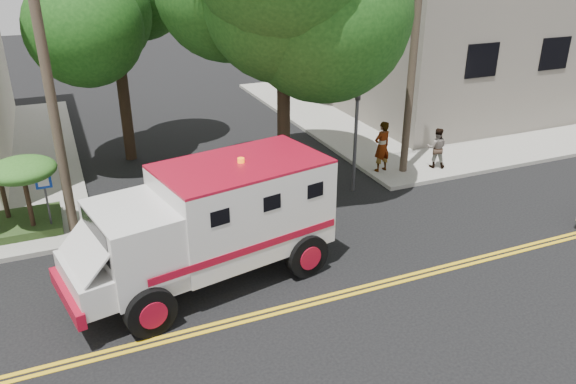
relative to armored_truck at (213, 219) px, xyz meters
name	(u,v)px	position (x,y,z in m)	size (l,w,h in m)	color
ground	(328,298)	(2.33, -1.97, -1.76)	(100.00, 100.00, 0.00)	black
sidewalk_ne	(440,106)	(15.83, 11.53, -1.68)	(17.00, 17.00, 0.15)	gray
building_right	(464,44)	(17.33, 12.03, 1.39)	(14.00, 12.00, 6.00)	slate
utility_pole_left	(49,88)	(-3.27, 4.03, 2.74)	(0.28, 0.28, 9.00)	#382D23
utility_pole_right	(413,55)	(8.63, 4.23, 2.74)	(0.28, 0.28, 9.00)	#382D23
tree_left	(124,13)	(-0.35, 9.82, 3.97)	(4.48, 4.20, 7.70)	black
traffic_signal	(356,131)	(6.13, 3.63, 0.47)	(0.15, 0.18, 3.60)	#3F3F42
accessibility_sign	(46,194)	(-3.87, 4.20, -0.39)	(0.45, 0.10, 2.02)	#3F3F42
armored_truck	(213,219)	(0.00, 0.00, 0.00)	(7.14, 3.81, 3.09)	silver
pedestrian_a	(382,146)	(7.83, 4.56, -0.63)	(0.71, 0.47, 1.95)	gray
pedestrian_b	(437,148)	(9.97, 4.07, -0.83)	(0.76, 0.59, 1.56)	gray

